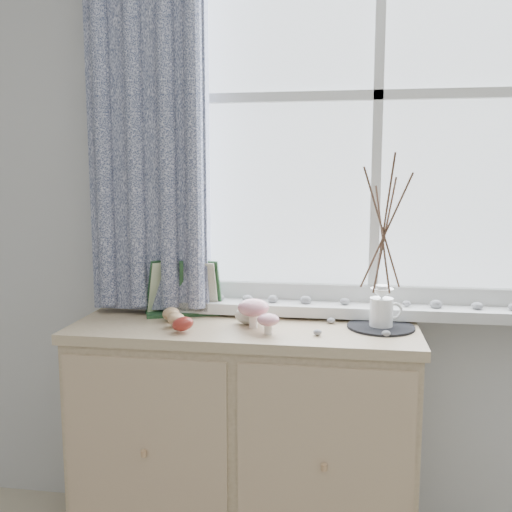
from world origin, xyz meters
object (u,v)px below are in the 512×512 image
(toadstool_cluster, at_px, (257,311))
(sideboard, at_px, (244,440))
(twig_pitcher, at_px, (384,228))
(botanical_book, at_px, (180,288))

(toadstool_cluster, bearing_deg, sideboard, 137.01)
(sideboard, bearing_deg, twig_pitcher, 3.65)
(botanical_book, xyz_separation_m, twig_pitcher, (0.72, -0.06, 0.24))
(twig_pitcher, bearing_deg, botanical_book, 152.00)
(sideboard, relative_size, botanical_book, 3.91)
(sideboard, bearing_deg, botanical_book, 160.81)
(twig_pitcher, bearing_deg, sideboard, 160.23)
(sideboard, height_order, twig_pitcher, twig_pitcher)
(toadstool_cluster, bearing_deg, twig_pitcher, 11.00)
(sideboard, xyz_separation_m, twig_pitcher, (0.47, 0.03, 0.77))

